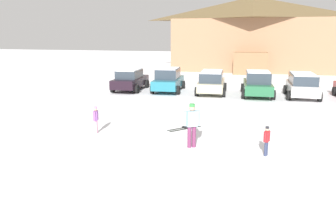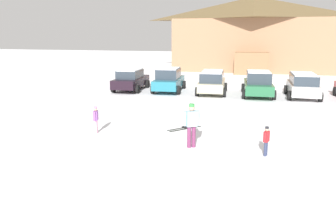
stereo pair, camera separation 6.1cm
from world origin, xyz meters
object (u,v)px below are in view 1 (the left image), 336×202
at_px(skier_adult_in_blue_parka, 192,123).
at_px(parked_black_sedan, 130,80).
at_px(pair_of_skis, 185,128).
at_px(parked_beige_suv, 212,81).
at_px(skier_child_in_purple_jacket, 96,118).
at_px(skier_child_in_red_jacket, 267,139).
at_px(parked_teal_hatchback, 168,80).
at_px(parked_green_coupe, 257,83).
at_px(ski_lodge, 252,33).
at_px(parked_white_suv, 302,85).

bearing_deg(skier_adult_in_blue_parka, parked_black_sedan, 121.86).
bearing_deg(pair_of_skis, skier_adult_in_blue_parka, -71.05).
bearing_deg(parked_beige_suv, skier_child_in_purple_jacket, -106.25).
relative_size(skier_child_in_red_jacket, skier_adult_in_blue_parka, 0.63).
distance_m(parked_black_sedan, pair_of_skis, 11.43).
height_order(skier_child_in_purple_jacket, skier_adult_in_blue_parka, skier_adult_in_blue_parka).
xyz_separation_m(skier_child_in_red_jacket, pair_of_skis, (-3.52, 2.55, -0.57)).
height_order(parked_teal_hatchback, pair_of_skis, parked_teal_hatchback).
bearing_deg(parked_beige_suv, parked_teal_hatchback, 177.44).
relative_size(parked_green_coupe, skier_child_in_purple_jacket, 3.95).
height_order(ski_lodge, pair_of_skis, ski_lodge).
distance_m(parked_beige_suv, skier_child_in_purple_jacket, 11.79).
bearing_deg(parked_beige_suv, skier_adult_in_blue_parka, -85.04).
distance_m(parked_black_sedan, parked_white_suv, 12.44).
relative_size(skier_child_in_red_jacket, skier_child_in_purple_jacket, 0.90).
height_order(parked_white_suv, skier_adult_in_blue_parka, skier_adult_in_blue_parka).
relative_size(parked_green_coupe, skier_adult_in_blue_parka, 2.76).
bearing_deg(pair_of_skis, parked_white_suv, 58.41).
bearing_deg(parked_green_coupe, pair_of_skis, -107.50).
distance_m(parked_white_suv, skier_child_in_purple_jacket, 14.80).
xyz_separation_m(parked_teal_hatchback, skier_adult_in_blue_parka, (4.35, -12.13, 0.06)).
distance_m(skier_child_in_red_jacket, pair_of_skis, 4.38).
bearing_deg(skier_adult_in_blue_parka, parked_beige_suv, 94.96).
distance_m(parked_black_sedan, skier_adult_in_blue_parka, 13.86).
bearing_deg(parked_white_suv, skier_child_in_purple_jacket, -129.69).
bearing_deg(pair_of_skis, skier_child_in_red_jacket, -35.93).
bearing_deg(parked_black_sedan, skier_child_in_red_jacket, -49.99).
xyz_separation_m(parked_beige_suv, skier_child_in_purple_jacket, (-3.30, -11.31, -0.24)).
xyz_separation_m(ski_lodge, parked_green_coupe, (1.12, -18.68, -3.59)).
xyz_separation_m(parked_white_suv, skier_adult_in_blue_parka, (-5.12, -12.06, 0.05)).
relative_size(ski_lodge, parked_white_suv, 4.63).
xyz_separation_m(parked_green_coupe, parked_white_suv, (2.93, 0.12, 0.02)).
xyz_separation_m(parked_teal_hatchback, parked_beige_suv, (3.31, -0.15, 0.01)).
bearing_deg(pair_of_skis, parked_black_sedan, 124.71).
relative_size(parked_teal_hatchback, skier_child_in_purple_jacket, 3.99).
xyz_separation_m(parked_beige_suv, pair_of_skis, (0.22, -9.58, -0.87)).
relative_size(parked_teal_hatchback, skier_child_in_red_jacket, 4.43).
bearing_deg(pair_of_skis, parked_green_coupe, 72.50).
bearing_deg(skier_child_in_red_jacket, parked_beige_suv, 107.09).
distance_m(parked_green_coupe, parked_white_suv, 2.93).
bearing_deg(parked_beige_suv, parked_black_sedan, -178.09).
height_order(parked_green_coupe, skier_adult_in_blue_parka, parked_green_coupe).
bearing_deg(parked_white_suv, ski_lodge, 102.29).
distance_m(parked_beige_suv, pair_of_skis, 9.63).
bearing_deg(skier_child_in_red_jacket, skier_adult_in_blue_parka, 176.85).
distance_m(ski_lodge, parked_teal_hatchback, 19.60).
relative_size(parked_white_suv, pair_of_skis, 2.86).
bearing_deg(skier_child_in_red_jacket, parked_black_sedan, 130.01).
distance_m(parked_beige_suv, skier_child_in_red_jacket, 12.70).
bearing_deg(skier_adult_in_blue_parka, skier_child_in_red_jacket, -3.15).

